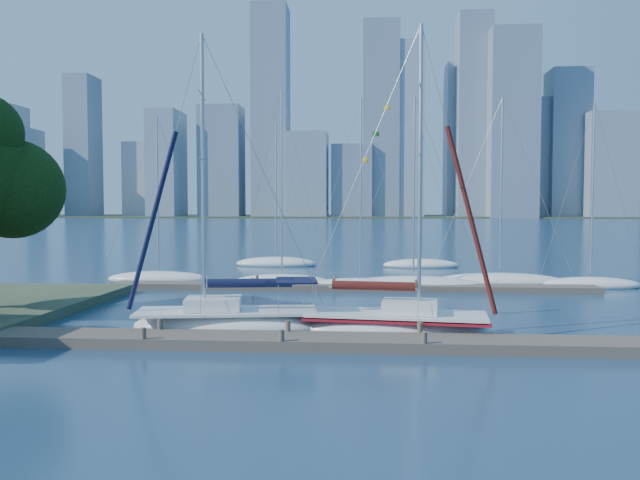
{
  "coord_description": "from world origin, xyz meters",
  "views": [
    {
      "loc": [
        2.97,
        -22.54,
        5.12
      ],
      "look_at": [
        1.0,
        4.0,
        3.73
      ],
      "focal_mm": 35.0,
      "sensor_mm": 36.0,
      "label": 1
    }
  ],
  "objects": [
    {
      "name": "sailboat_maroon",
      "position": [
        4.2,
        2.38,
        1.05
      ],
      "size": [
        7.91,
        3.37,
        12.78
      ],
      "rotation": [
        0.0,
        0.0,
        -0.11
      ],
      "color": "white",
      "rests_on": "ground"
    },
    {
      "name": "near_dock",
      "position": [
        0.0,
        0.0,
        0.2
      ],
      "size": [
        26.0,
        2.0,
        0.4
      ],
      "primitive_type": "cube",
      "color": "brown",
      "rests_on": "ground"
    },
    {
      "name": "far_shore",
      "position": [
        0.0,
        320.0,
        0.0
      ],
      "size": [
        800.0,
        100.0,
        1.5
      ],
      "primitive_type": "cube",
      "color": "#38472D",
      "rests_on": "ground"
    },
    {
      "name": "bg_boat_2",
      "position": [
        2.62,
        16.7,
        0.24
      ],
      "size": [
        7.0,
        3.32,
        12.24
      ],
      "rotation": [
        0.0,
        0.0,
        -0.21
      ],
      "color": "white",
      "rests_on": "ground"
    },
    {
      "name": "bg_boat_4",
      "position": [
        11.75,
        18.95,
        0.27
      ],
      "size": [
        9.03,
        3.85,
        12.64
      ],
      "rotation": [
        0.0,
        0.0,
        -0.17
      ],
      "color": "white",
      "rests_on": "ground"
    },
    {
      "name": "bg_boat_5",
      "position": [
        17.28,
        18.2,
        0.25
      ],
      "size": [
        6.3,
        2.16,
        12.12
      ],
      "rotation": [
        0.0,
        0.0,
        0.02
      ],
      "color": "white",
      "rests_on": "ground"
    },
    {
      "name": "bg_boat_3",
      "position": [
        5.96,
        17.0,
        0.26
      ],
      "size": [
        8.75,
        2.93,
        12.42
      ],
      "rotation": [
        0.0,
        0.0,
        0.07
      ],
      "color": "white",
      "rests_on": "ground"
    },
    {
      "name": "bg_boat_1",
      "position": [
        -2.59,
        18.22,
        0.26
      ],
      "size": [
        6.78,
        4.07,
        13.13
      ],
      "rotation": [
        0.0,
        0.0,
        -0.33
      ],
      "color": "white",
      "rests_on": "ground"
    },
    {
      "name": "ground",
      "position": [
        0.0,
        0.0,
        0.0
      ],
      "size": [
        700.0,
        700.0,
        0.0
      ],
      "primitive_type": "plane",
      "color": "navy",
      "rests_on": "ground"
    },
    {
      "name": "sailboat_navy",
      "position": [
        -2.7,
        2.41,
        1.02
      ],
      "size": [
        8.18,
        3.67,
        12.62
      ],
      "rotation": [
        0.0,
        0.0,
        0.14
      ],
      "color": "white",
      "rests_on": "ground"
    },
    {
      "name": "skyline",
      "position": [
        23.78,
        290.22,
        35.83
      ],
      "size": [
        503.01,
        51.31,
        105.01
      ],
      "color": "gray",
      "rests_on": "ground"
    },
    {
      "name": "far_dock",
      "position": [
        2.0,
        16.0,
        0.18
      ],
      "size": [
        30.0,
        1.8,
        0.36
      ],
      "primitive_type": "cube",
      "color": "brown",
      "rests_on": "ground"
    },
    {
      "name": "bg_boat_6",
      "position": [
        -4.87,
        31.36,
        0.28
      ],
      "size": [
        7.47,
        4.91,
        12.81
      ],
      "rotation": [
        0.0,
        0.0,
        -0.39
      ],
      "color": "white",
      "rests_on": "ground"
    },
    {
      "name": "bg_boat_0",
      "position": [
        -11.24,
        19.14,
        0.25
      ],
      "size": [
        7.48,
        3.61,
        11.7
      ],
      "rotation": [
        0.0,
        0.0,
        0.2
      ],
      "color": "white",
      "rests_on": "ground"
    },
    {
      "name": "bg_boat_7",
      "position": [
        7.66,
        31.01,
        0.25
      ],
      "size": [
        6.61,
        2.67,
        11.75
      ],
      "rotation": [
        0.0,
        0.0,
        0.08
      ],
      "color": "white",
      "rests_on": "ground"
    }
  ]
}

